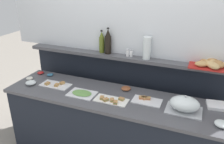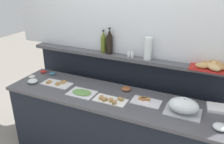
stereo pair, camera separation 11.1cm
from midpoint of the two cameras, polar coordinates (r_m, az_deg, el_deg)
The scene contains 21 objects.
ground_plane at distance 3.52m, azimuth 2.88°, elevation -14.25°, with size 12.00×12.00×0.00m, color gray.
buffet_counter at distance 2.80m, azimuth -1.13°, elevation -13.89°, with size 2.44×0.64×0.89m.
back_ledge_unit at distance 3.08m, azimuth 2.47°, elevation -5.86°, with size 2.59×0.22×1.22m.
sandwich_platter_rear at distance 2.89m, azimuth -14.57°, elevation -3.00°, with size 0.36×0.18×0.04m.
sandwich_platter_front at distance 2.47m, azimuth -1.47°, elevation -6.80°, with size 0.35×0.17×0.04m.
sandwich_platter_side at distance 2.49m, azimuth 7.02°, elevation -6.82°, with size 0.30×0.18×0.04m.
cold_cuts_platter at distance 2.63m, azimuth -8.50°, elevation -5.17°, with size 0.30×0.21×0.02m.
serving_cloche at distance 2.36m, azimuth 15.82°, elevation -7.53°, with size 0.34×0.24×0.17m.
glass_bowl_large at distance 2.99m, azimuth -20.05°, elevation -2.48°, with size 0.12×0.12×0.05m.
glass_bowl_medium at distance 2.28m, azimuth 23.68°, elevation -11.46°, with size 0.12×0.12×0.05m.
condiment_bowl_red at distance 3.17m, azimuth -15.71°, elevation -0.64°, with size 0.08×0.08×0.03m, color teal.
condiment_bowl_dark at distance 3.14m, azimuth -20.27°, elevation -1.43°, with size 0.09×0.09×0.03m, color silver.
condiment_bowl_teal at distance 2.69m, azimuth 2.20°, elevation -3.99°, with size 0.11×0.11×0.04m, color brown.
condiment_bowl_cream at distance 3.27m, azimuth -17.80°, elevation -0.18°, with size 0.08×0.08×0.03m, color red.
napkin_stack at distance 2.57m, azimuth 22.67°, elevation -7.45°, with size 0.17×0.17×0.03m, color white.
wine_bottle_dark at distance 2.83m, azimuth -2.09°, elevation 7.21°, with size 0.08×0.08×0.32m.
olive_oil_bottle at distance 2.89m, azimuth -3.61°, elevation 7.12°, with size 0.06×0.06×0.28m.
salt_shaker at distance 2.76m, azimuth 2.64°, elevation 4.65°, with size 0.03×0.03×0.09m.
pepper_shaker at distance 2.75m, azimuth 3.50°, elevation 4.54°, with size 0.03×0.03×0.09m.
bread_basket at distance 2.62m, azimuth 21.67°, elevation 1.85°, with size 0.40×0.32×0.08m.
water_carafe at distance 2.67m, azimuth 7.26°, elevation 5.78°, with size 0.09×0.09×0.26m, color silver.
Camera 1 is at (0.84, -2.08, 2.13)m, focal length 37.84 mm.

